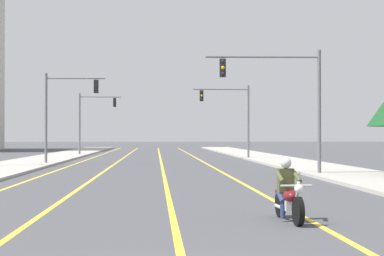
{
  "coord_description": "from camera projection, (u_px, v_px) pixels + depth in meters",
  "views": [
    {
      "loc": [
        -0.34,
        -7.53,
        1.97
      ],
      "look_at": [
        1.09,
        17.42,
        2.27
      ],
      "focal_mm": 59.86,
      "sensor_mm": 36.0,
      "label": 1
    }
  ],
  "objects": [
    {
      "name": "traffic_signal_near_left",
      "position": [
        63.0,
        105.0,
        43.21
      ],
      "size": [
        4.06,
        0.37,
        6.2
      ],
      "color": "slate",
      "rests_on": "ground"
    },
    {
      "name": "traffic_signal_mid_left",
      "position": [
        91.0,
        115.0,
        63.79
      ],
      "size": [
        4.18,
        0.43,
        6.2
      ],
      "color": "slate",
      "rests_on": "ground"
    },
    {
      "name": "traffic_signal_mid_right",
      "position": [
        232.0,
        110.0,
        53.48
      ],
      "size": [
        4.73,
        0.39,
        6.2
      ],
      "color": "slate",
      "rests_on": "ground"
    },
    {
      "name": "sidewalk_kerb_left",
      "position": [
        35.0,
        162.0,
        46.92
      ],
      "size": [
        4.4,
        110.0,
        0.14
      ],
      "primitive_type": "cube",
      "color": "#ADA89E",
      "rests_on": "ground"
    },
    {
      "name": "sidewalk_kerb_right",
      "position": [
        283.0,
        161.0,
        47.97
      ],
      "size": [
        4.4,
        110.0,
        0.14
      ],
      "primitive_type": "cube",
      "color": "#ADA89E",
      "rests_on": "ground"
    },
    {
      "name": "lane_stripe_center",
      "position": [
        161.0,
        160.0,
        52.44
      ],
      "size": [
        0.16,
        100.0,
        0.01
      ],
      "primitive_type": "cube",
      "color": "yellow",
      "rests_on": "ground"
    },
    {
      "name": "motorcycle_with_rider",
      "position": [
        288.0,
        196.0,
        14.7
      ],
      "size": [
        0.7,
        2.19,
        1.46
      ],
      "color": "black",
      "rests_on": "ground"
    },
    {
      "name": "lane_stripe_far_left",
      "position": [
        87.0,
        160.0,
        52.1
      ],
      "size": [
        0.16,
        100.0,
        0.01
      ],
      "primitive_type": "cube",
      "color": "yellow",
      "rests_on": "ground"
    },
    {
      "name": "lane_stripe_right",
      "position": [
        199.0,
        160.0,
        52.62
      ],
      "size": [
        0.16,
        100.0,
        0.01
      ],
      "primitive_type": "cube",
      "color": "yellow",
      "rests_on": "ground"
    },
    {
      "name": "lane_stripe_left",
      "position": [
        121.0,
        160.0,
        52.25
      ],
      "size": [
        0.16,
        100.0,
        0.01
      ],
      "primitive_type": "cube",
      "color": "yellow",
      "rests_on": "ground"
    },
    {
      "name": "traffic_signal_near_right",
      "position": [
        286.0,
        91.0,
        31.49
      ],
      "size": [
        5.7,
        0.37,
        6.2
      ],
      "color": "slate",
      "rests_on": "ground"
    }
  ]
}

